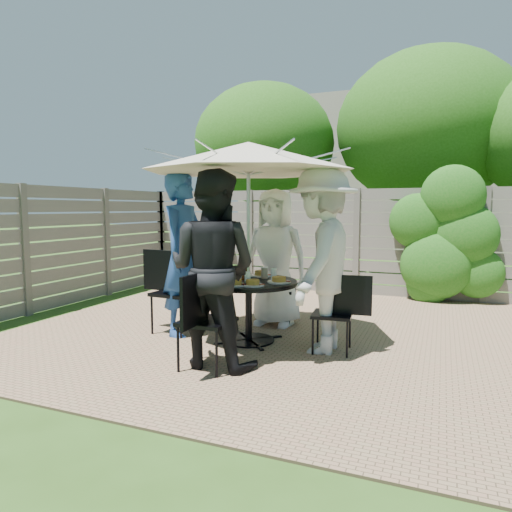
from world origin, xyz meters
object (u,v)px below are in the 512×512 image
at_px(person_right, 322,261).
at_px(glass_left, 224,274).
at_px(plate_front, 234,283).
at_px(person_front, 213,270).
at_px(bicycle, 223,262).
at_px(plate_right, 279,280).
at_px(plate_extra, 253,283).
at_px(chair_back, 279,302).
at_px(plate_left, 220,276).
at_px(umbrella, 248,157).
at_px(glass_front, 248,278).
at_px(patio_table, 249,299).
at_px(chair_left, 176,309).
at_px(person_left, 184,254).
at_px(plate_back, 261,274).
at_px(coffee_cup, 264,273).
at_px(person_back, 275,258).
at_px(chair_right, 333,330).
at_px(glass_right, 274,274).
at_px(syrup_jug, 246,272).
at_px(chair_front, 206,341).

relative_size(person_right, glass_left, 13.82).
bearing_deg(plate_front, person_right, 22.54).
relative_size(person_front, bicycle, 0.95).
xyz_separation_m(plate_right, plate_extra, (-0.18, -0.30, -0.00)).
bearing_deg(plate_right, bicycle, 125.99).
height_order(chair_back, plate_left, chair_back).
height_order(umbrella, glass_front, umbrella).
xyz_separation_m(person_right, plate_extra, (-0.65, -0.29, -0.23)).
bearing_deg(person_front, patio_table, -90.00).
height_order(chair_left, plate_extra, chair_left).
bearing_deg(plate_left, person_right, -0.91).
height_order(chair_left, person_left, person_left).
bearing_deg(plate_back, person_front, -90.91).
height_order(chair_left, coffee_cup, chair_left).
relative_size(plate_right, plate_extra, 1.08).
xyz_separation_m(person_right, plate_back, (-0.82, 0.37, -0.23)).
bearing_deg(person_back, plate_left, -113.45).
relative_size(glass_left, coffee_cup, 1.17).
xyz_separation_m(plate_back, plate_front, (-0.01, -0.72, 0.00)).
relative_size(umbrella, person_right, 1.20).
bearing_deg(plate_right, patio_table, 179.09).
relative_size(chair_right, plate_extra, 3.46).
xyz_separation_m(umbrella, plate_left, (-0.36, 0.01, -1.33)).
distance_m(person_back, glass_right, 0.78).
bearing_deg(chair_left, syrup_jug, 6.56).
bearing_deg(chair_front, syrup_jug, 1.63).
bearing_deg(syrup_jug, coffee_cup, 45.83).
height_order(glass_left, glass_right, same).
height_order(umbrella, person_left, umbrella).
distance_m(plate_back, plate_left, 0.51).
bearing_deg(syrup_jug, chair_back, 85.45).
xyz_separation_m(chair_right, person_right, (-0.13, 0.00, 0.72)).
bearing_deg(plate_extra, plate_front, -162.47).
relative_size(chair_right, plate_back, 3.19).
xyz_separation_m(plate_back, syrup_jug, (-0.06, -0.31, 0.06)).
height_order(plate_right, syrup_jug, syrup_jug).
distance_m(plate_back, plate_extra, 0.68).
bearing_deg(person_front, coffee_cup, -95.44).
distance_m(person_front, bicycle, 4.19).
bearing_deg(person_back, plate_back, -90.00).
bearing_deg(plate_extra, chair_left, 164.39).
bearing_deg(patio_table, person_right, -0.91).
bearing_deg(bicycle, patio_table, -60.03).
xyz_separation_m(plate_front, glass_left, (-0.26, 0.26, 0.05)).
bearing_deg(chair_left, coffee_cup, 15.06).
distance_m(person_front, person_right, 1.17).
distance_m(glass_left, glass_front, 0.40).
bearing_deg(umbrella, glass_left, -158.91).
bearing_deg(plate_back, chair_right, -21.30).
bearing_deg(plate_extra, chair_right, 20.15).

